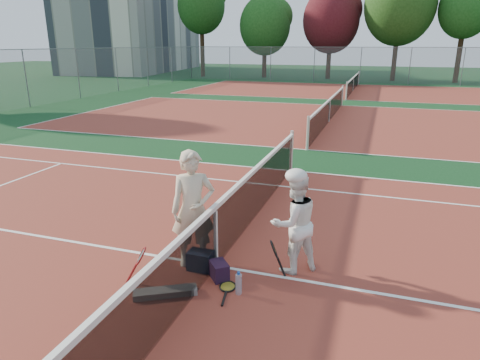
% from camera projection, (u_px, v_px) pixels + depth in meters
% --- Properties ---
extents(ground, '(130.00, 130.00, 0.00)m').
position_uv_depth(ground, '(216.00, 266.00, 6.61)').
color(ground, '#0E3317').
rests_on(ground, ground).
extents(court_main, '(23.77, 10.97, 0.01)m').
position_uv_depth(court_main, '(216.00, 266.00, 6.61)').
color(court_main, maroon).
rests_on(court_main, ground).
extents(court_far_a, '(23.77, 10.97, 0.01)m').
position_uv_depth(court_far_a, '(329.00, 122.00, 18.80)').
color(court_far_a, maroon).
rests_on(court_far_a, ground).
extents(court_far_b, '(23.77, 10.97, 0.01)m').
position_uv_depth(court_far_b, '(353.00, 91.00, 31.00)').
color(court_far_b, maroon).
rests_on(court_far_b, ground).
extents(net_main, '(0.10, 10.98, 1.02)m').
position_uv_depth(net_main, '(216.00, 236.00, 6.45)').
color(net_main, black).
rests_on(net_main, ground).
extents(net_far_a, '(0.10, 10.98, 1.02)m').
position_uv_depth(net_far_a, '(330.00, 110.00, 18.65)').
color(net_far_a, black).
rests_on(net_far_a, ground).
extents(net_far_b, '(0.10, 10.98, 1.02)m').
position_uv_depth(net_far_b, '(353.00, 84.00, 30.84)').
color(net_far_b, black).
rests_on(net_far_b, ground).
extents(fence_back, '(32.00, 0.06, 3.00)m').
position_uv_depth(fence_back, '(360.00, 65.00, 36.87)').
color(fence_back, slate).
rests_on(fence_back, ground).
extents(apartment_block, '(12.96, 23.18, 15.00)m').
position_uv_depth(apartment_block, '(135.00, 8.00, 52.53)').
color(apartment_block, beige).
rests_on(apartment_block, ground).
extents(player_a, '(0.79, 0.70, 1.81)m').
position_uv_depth(player_a, '(193.00, 209.00, 6.42)').
color(player_a, beige).
rests_on(player_a, ground).
extents(player_b, '(0.94, 0.93, 1.53)m').
position_uv_depth(player_b, '(294.00, 223.00, 6.29)').
color(player_b, white).
rests_on(player_b, ground).
extents(racket_red, '(0.40, 0.38, 0.54)m').
position_uv_depth(racket_red, '(142.00, 265.00, 6.09)').
color(racket_red, maroon).
rests_on(racket_red, ground).
extents(racket_black_held, '(0.33, 0.34, 0.57)m').
position_uv_depth(racket_black_held, '(274.00, 259.00, 6.23)').
color(racket_black_held, black).
rests_on(racket_black_held, ground).
extents(racket_spare, '(0.38, 0.64, 0.03)m').
position_uv_depth(racket_spare, '(228.00, 287.00, 6.03)').
color(racket_spare, black).
rests_on(racket_spare, ground).
extents(sports_bag_navy, '(0.38, 0.26, 0.29)m').
position_uv_depth(sports_bag_navy, '(200.00, 260.00, 6.48)').
color(sports_bag_navy, black).
rests_on(sports_bag_navy, ground).
extents(sports_bag_purple, '(0.37, 0.38, 0.26)m').
position_uv_depth(sports_bag_purple, '(219.00, 271.00, 6.23)').
color(sports_bag_purple, black).
rests_on(sports_bag_purple, ground).
extents(net_cover_canvas, '(0.85, 0.60, 0.09)m').
position_uv_depth(net_cover_canvas, '(165.00, 292.00, 5.83)').
color(net_cover_canvas, slate).
rests_on(net_cover_canvas, ground).
extents(water_bottle, '(0.09, 0.09, 0.30)m').
position_uv_depth(water_bottle, '(239.00, 284.00, 5.83)').
color(water_bottle, silver).
rests_on(water_bottle, ground).
extents(tree_back_0, '(4.75, 4.75, 9.62)m').
position_uv_depth(tree_back_0, '(201.00, 6.00, 42.72)').
color(tree_back_0, '#382314').
rests_on(tree_back_0, ground).
extents(tree_back_1, '(5.00, 5.00, 7.86)m').
position_uv_depth(tree_back_1, '(265.00, 26.00, 42.09)').
color(tree_back_1, '#382314').
rests_on(tree_back_1, ground).
extents(tree_back_maroon, '(5.29, 5.29, 8.43)m').
position_uv_depth(tree_back_maroon, '(331.00, 20.00, 40.31)').
color(tree_back_maroon, '#382314').
rests_on(tree_back_maroon, ground).
extents(tree_back_3, '(6.19, 6.19, 10.16)m').
position_uv_depth(tree_back_3, '(400.00, 4.00, 37.68)').
color(tree_back_3, '#382314').
rests_on(tree_back_3, ground).
extents(tree_back_4, '(4.37, 4.37, 8.66)m').
position_uv_depth(tree_back_4, '(466.00, 8.00, 35.92)').
color(tree_back_4, '#382314').
rests_on(tree_back_4, ground).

